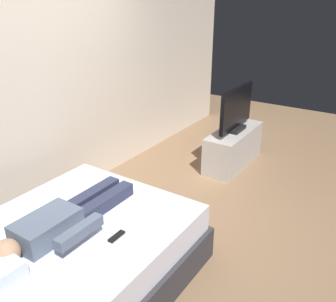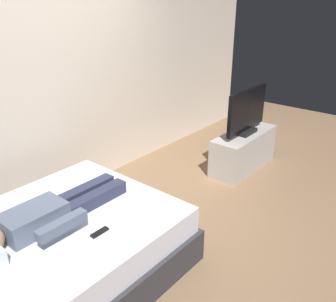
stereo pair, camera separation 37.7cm
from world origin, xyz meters
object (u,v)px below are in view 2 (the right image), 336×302
Objects in this scene: tv at (247,112)px; tv_stand at (243,150)px; person at (50,214)px; remote at (100,232)px; bed at (55,254)px.

tv_stand is at bearing 90.00° from tv.
person reaches higher than tv_stand.
person is at bearing 110.47° from remote.
tv is (2.87, -0.13, 0.52)m from bed.
tv_stand is at bearing -3.34° from person.
bed is 2.92m from tv.
tv_stand is 1.25× the size of tv.
remote reaches higher than tv_stand.
remote is at bearing -64.08° from bed.
person is 1.43× the size of tv.
tv_stand is at bearing -2.62° from bed.
tv_stand is (2.87, -0.13, -0.01)m from bed.
tv reaches higher than remote.
tv is at bearing 5.07° from remote.
bed reaches higher than tv_stand.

